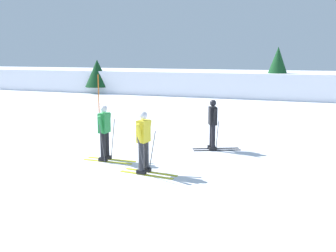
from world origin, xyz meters
name	(u,v)px	position (x,y,z in m)	size (l,w,h in m)	color
ground_plane	(78,151)	(0.00, 0.00, 0.00)	(120.00, 120.00, 0.00)	white
far_snow_ridge	(225,83)	(0.00, 21.39, 0.93)	(80.00, 7.42, 1.86)	white
skier_black	(213,123)	(4.15, 1.87, 0.92)	(1.60, 1.03, 1.71)	black
skier_green	(105,131)	(1.45, -0.67, 0.92)	(1.61, 1.00, 1.71)	gold
skier_yellow	(144,140)	(3.11, -1.45, 0.92)	(1.63, 1.00, 1.71)	gold
trail_marker_pole	(99,94)	(-4.03, 8.15, 1.06)	(0.06, 0.06, 2.12)	#C65614
conifer_far_left	(278,68)	(4.42, 19.16, 2.25)	(2.18, 2.18, 3.77)	#513823
conifer_far_right	(97,73)	(-10.03, 18.01, 1.66)	(2.06, 2.06, 2.80)	#513823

